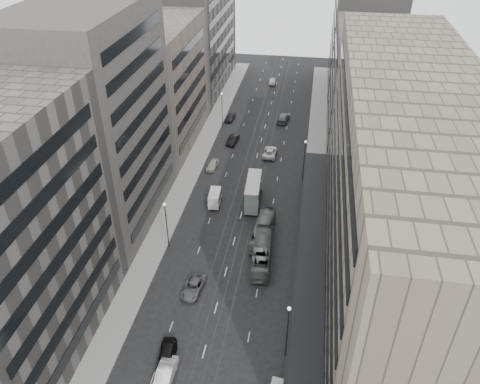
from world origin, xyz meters
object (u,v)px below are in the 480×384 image
Objects in this scene: panel_van at (215,198)px; sedan_2 at (193,287)px; sedan_0 at (167,356)px; double_decker at (253,191)px; bus_far at (263,230)px; bus_near at (262,252)px; sedan_1 at (165,375)px.

panel_van is 20.79m from sedan_2.
panel_van is 0.86× the size of sedan_0.
double_decker is 34.18m from sedan_0.
double_decker is at bearing -68.30° from bus_far.
bus_near is at bearing 58.25° from sedan_0.
bus_far is 25.92m from sedan_0.
panel_van is (-6.51, -1.49, -1.04)m from double_decker.
panel_van is at bearing -55.76° from bus_near.
sedan_0 is (-5.54, -33.69, -1.63)m from double_decker.
bus_near is at bearing 48.67° from sedan_2.
sedan_0 reaches higher than sedan_2.
bus_near reaches higher than sedan_2.
double_decker is 22.89m from sedan_2.
bus_near reaches higher than bus_far.
bus_near is 2.10× the size of sedan_1.
double_decker is 2.00× the size of panel_van.
bus_near reaches higher than sedan_1.
bus_far is 15.34m from sedan_2.
panel_van is 34.84m from sedan_1.
sedan_1 is (-7.78, -27.14, -0.56)m from bus_far.
sedan_2 is at bearing 81.29° from sedan_0.
sedan_1 is (-8.30, -21.80, -0.66)m from bus_near.
double_decker reaches higher than bus_near.
panel_van is at bearing -170.04° from double_decker.
sedan_2 is (-5.19, -22.22, -1.76)m from double_decker.
sedan_2 is at bearing 92.04° from sedan_1.
sedan_2 is (0.35, 11.46, -0.13)m from sedan_0.
sedan_1 reaches higher than sedan_2.
double_decker reaches higher than sedan_2.
bus_near is 2.11× the size of sedan_2.
bus_near is 1.28× the size of double_decker.
sedan_2 is (1.32, -20.73, -0.72)m from panel_van.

